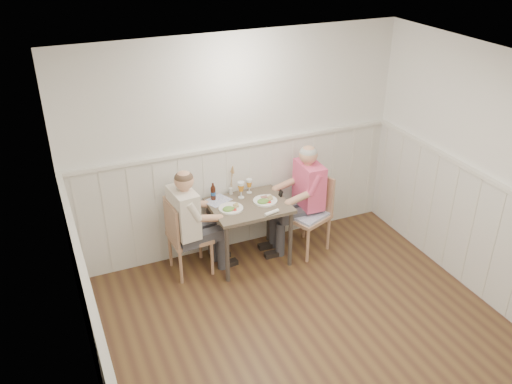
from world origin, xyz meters
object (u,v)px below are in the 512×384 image
(man_in_pink, at_px, (305,205))
(grass_vase, at_px, (231,181))
(dining_table, at_px, (249,212))
(diner_cream, at_px, (188,232))
(beer_bottle, at_px, (213,192))
(chair_right, at_px, (310,211))
(chair_left, at_px, (185,234))

(man_in_pink, distance_m, grass_vase, 0.95)
(dining_table, height_order, diner_cream, diner_cream)
(diner_cream, relative_size, beer_bottle, 6.27)
(diner_cream, bearing_deg, man_in_pink, 0.44)
(beer_bottle, bearing_deg, diner_cream, -147.44)
(dining_table, relative_size, grass_vase, 2.33)
(dining_table, distance_m, man_in_pink, 0.74)
(chair_right, height_order, beer_bottle, beer_bottle)
(chair_right, bearing_deg, diner_cream, 177.48)
(chair_right, bearing_deg, beer_bottle, 164.15)
(man_in_pink, bearing_deg, beer_bottle, 167.58)
(chair_right, relative_size, man_in_pink, 0.71)
(chair_left, height_order, diner_cream, diner_cream)
(dining_table, relative_size, chair_right, 0.92)
(man_in_pink, bearing_deg, dining_table, -178.21)
(chair_right, distance_m, grass_vase, 1.02)
(chair_left, relative_size, beer_bottle, 4.36)
(chair_left, xyz_separation_m, diner_cream, (0.03, -0.05, 0.05))
(dining_table, distance_m, chair_right, 0.78)
(chair_right, height_order, chair_left, chair_right)
(dining_table, xyz_separation_m, beer_bottle, (-0.34, 0.26, 0.20))
(diner_cream, height_order, grass_vase, diner_cream)
(dining_table, height_order, beer_bottle, beer_bottle)
(chair_left, xyz_separation_m, man_in_pink, (1.50, -0.03, 0.07))
(man_in_pink, bearing_deg, chair_right, -69.22)
(grass_vase, bearing_deg, beer_bottle, -168.06)
(chair_right, distance_m, diner_cream, 1.49)
(chair_left, bearing_deg, beer_bottle, 25.62)
(beer_bottle, distance_m, grass_vase, 0.25)
(chair_right, height_order, diner_cream, diner_cream)
(diner_cream, xyz_separation_m, beer_bottle, (0.39, 0.25, 0.29))
(diner_cream, bearing_deg, dining_table, -0.95)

